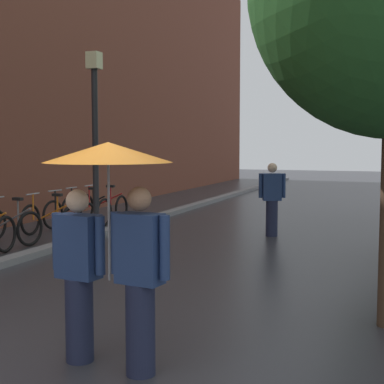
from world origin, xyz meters
name	(u,v)px	position (x,y,z in m)	size (l,w,h in m)	color
ground_plane	(35,374)	(0.00, 0.00, 0.00)	(80.00, 80.00, 0.00)	#2D2D33
kerb_strip	(160,216)	(-3.20, 10.00, 0.06)	(0.30, 36.00, 0.12)	slate
parked_bicycle_3	(11,226)	(-4.42, 5.26, 0.38)	(1.17, 0.84, 0.96)	black
parked_bicycle_4	(50,220)	(-4.20, 6.28, 0.38)	(1.08, 0.70, 0.96)	black
parked_bicycle_5	(70,215)	(-4.27, 7.17, 0.38)	(1.16, 0.84, 0.96)	black
parked_bicycle_6	(86,210)	(-4.37, 8.09, 0.38)	(1.09, 0.72, 0.96)	black
parked_bicycle_7	(104,207)	(-4.35, 8.92, 0.38)	(1.10, 0.74, 0.96)	black
couple_under_umbrella	(108,217)	(0.54, 0.38, 1.38)	(1.25, 1.15, 2.04)	#1E233D
street_lamp_post	(95,133)	(-2.60, 5.54, 2.24)	(0.24, 0.24, 3.78)	black
pedestrian_walking_midground	(272,199)	(0.33, 8.08, 0.82)	(0.56, 0.34, 1.62)	#1E233D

